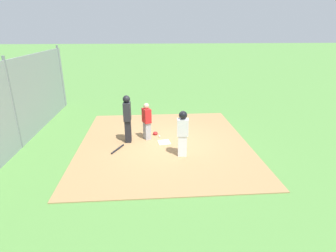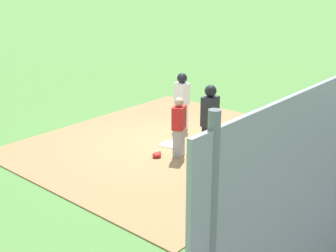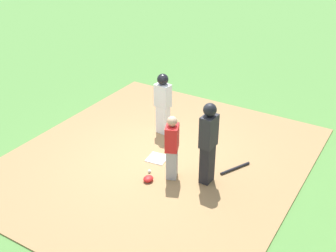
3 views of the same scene
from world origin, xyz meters
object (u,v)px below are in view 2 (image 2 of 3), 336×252
Objects in this scene: umpire at (210,121)px; baseball_bat at (238,154)px; baseball at (160,151)px; catcher at (179,127)px; home_plate at (170,144)px; catcher_mask at (157,155)px; runner at (182,98)px.

umpire reaches higher than baseball_bat.
catcher is at bearing -74.50° from baseball.
catcher reaches higher than home_plate.
baseball_bat is at bearing -55.02° from baseball.
catcher_mask is at bearing -159.74° from home_plate.
catcher_mask is (-0.42, 0.34, -0.69)m from catcher.
baseball_bat is 11.01× the size of baseball.
umpire is 24.98× the size of baseball.
home_plate is at bearing -46.60° from baseball_bat.
runner is at bearing 25.78° from home_plate.
catcher is at bearing 43.51° from runner.
catcher_mask is (-0.65, 1.07, -0.92)m from umpire.
runner is at bearing -32.62° from umpire.
runner reaches higher than catcher_mask.
umpire is at bearing 175.20° from catcher.
catcher_mask reaches higher than home_plate.
runner is 6.74× the size of catcher_mask.
runner is 2.07m from baseball.
umpire is at bearing 0.24° from baseball_bat.
umpire is 2.37m from runner.
catcher_mask is at bearing 33.77° from umpire.
runner is at bearing -75.42° from catcher.
umpire reaches higher than home_plate.
catcher is 2.01m from runner.
runner is at bearing -78.99° from baseball_bat.
baseball_bat is 1.99m from catcher_mask.
catcher_mask reaches higher than baseball.
catcher is at bearing -39.33° from catcher_mask.
runner reaches higher than catcher.
runner is at bearing 23.51° from catcher_mask.
umpire is 2.27× the size of baseball_bat.
umpire is 1.25m from baseball_bat.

